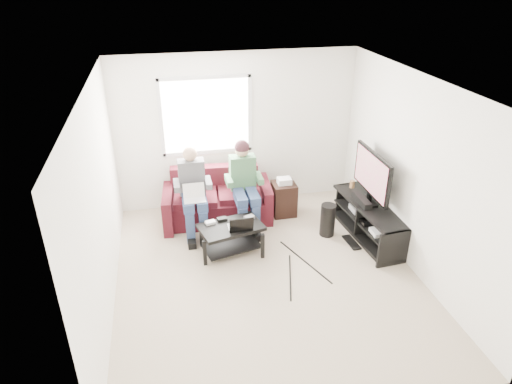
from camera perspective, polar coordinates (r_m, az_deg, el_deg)
The scene contains 26 objects.
floor at distance 6.32m, azimuth 1.39°, elevation -10.37°, with size 4.50×4.50×0.00m, color #C0AB95.
ceiling at distance 5.18m, azimuth 1.71°, elevation 13.20°, with size 4.50×4.50×0.00m, color white.
wall_back at distance 7.66m, azimuth -2.42°, elevation 7.62°, with size 4.50×4.50×0.00m, color white.
wall_front at distance 3.84m, azimuth 9.63°, elevation -14.64°, with size 4.50×4.50×0.00m, color white.
wall_left at distance 5.56m, azimuth -18.97°, elevation -1.72°, with size 4.50×4.50×0.00m, color white.
wall_right at distance 6.36m, azimuth 19.34°, elevation 1.91°, with size 4.50×4.50×0.00m, color white.
window at distance 7.49m, azimuth -6.26°, elevation 9.44°, with size 1.48×0.04×1.28m.
sofa at distance 7.51m, azimuth -4.85°, elevation -1.16°, with size 1.81×0.94×0.82m.
person_left at distance 7.02m, azimuth -7.88°, elevation 0.46°, with size 0.40×0.70×1.34m.
person_right at distance 7.10m, azimuth -1.49°, elevation 1.57°, with size 0.40×0.71×1.38m.
laptop_silver at distance 6.83m, azimuth -7.70°, elevation -0.56°, with size 0.32×0.22×0.24m, color silver, non-canonical shape.
coffee_table at distance 6.61m, azimuth -3.13°, elevation -5.10°, with size 0.99×0.74×0.44m.
laptop_black at distance 6.44m, azimuth -2.02°, elevation -3.57°, with size 0.34×0.24×0.24m, color black, non-canonical shape.
controller_a at distance 6.62m, azimuth -5.73°, elevation -3.81°, with size 0.14×0.09×0.04m, color silver.
controller_b at distance 6.68m, azimuth -4.26°, elevation -3.40°, with size 0.14×0.09×0.04m, color black.
controller_c at distance 6.71m, azimuth -0.84°, elevation -3.17°, with size 0.14×0.09×0.04m, color gray.
tv_stand at distance 7.24m, azimuth 13.97°, elevation -3.68°, with size 0.62×1.66×0.54m.
tv at distance 6.97m, azimuth 14.29°, elevation 2.10°, with size 0.12×1.10×0.81m.
soundbar at distance 7.10m, azimuth 13.07°, elevation -0.98°, with size 0.12×0.50×0.10m, color black.
drink_cup at distance 7.55m, azimuth 11.94°, elevation 0.98°, with size 0.08×0.08×0.12m, color #986C41.
console_white at distance 6.90m, azimuth 15.42°, elevation -4.79°, with size 0.30×0.22×0.06m, color silver.
console_grey at distance 7.43m, azimuth 13.08°, elevation -1.99°, with size 0.34×0.26×0.08m, color gray.
console_black at distance 7.16m, azimuth 14.20°, elevation -3.34°, with size 0.38×0.30×0.07m, color black.
subwoofer at distance 7.13m, azimuth 8.94°, elevation -3.47°, with size 0.23×0.23×0.52m, color black.
keyboard_floor at distance 7.12m, azimuth 11.85°, elevation -6.17°, with size 0.14×0.41×0.02m, color black.
end_table at distance 7.62m, azimuth 3.49°, elevation -0.76°, with size 0.38×0.38×0.66m.
Camera 1 is at (-1.20, -4.89, 3.82)m, focal length 32.00 mm.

